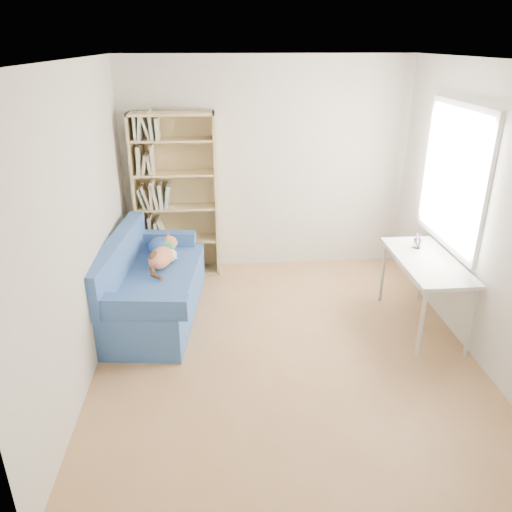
% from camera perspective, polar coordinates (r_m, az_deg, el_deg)
% --- Properties ---
extents(ground, '(4.00, 4.00, 0.00)m').
position_cam_1_polar(ground, '(4.92, 3.24, -10.36)').
color(ground, '#986D44').
rests_on(ground, ground).
extents(room_shell, '(3.54, 4.04, 2.62)m').
position_cam_1_polar(room_shell, '(4.29, 5.01, 8.47)').
color(room_shell, silver).
rests_on(room_shell, ground).
extents(sofa, '(1.03, 1.88, 0.89)m').
position_cam_1_polar(sofa, '(5.43, -11.98, -3.35)').
color(sofa, '#264988').
rests_on(sofa, ground).
extents(bookshelf, '(0.99, 0.31, 1.99)m').
position_cam_1_polar(bookshelf, '(6.18, -9.07, 6.01)').
color(bookshelf, tan).
rests_on(bookshelf, ground).
extents(desk, '(0.57, 1.24, 0.75)m').
position_cam_1_polar(desk, '(5.22, 18.92, -1.10)').
color(desk, white).
rests_on(desk, ground).
extents(pen_cup, '(0.09, 0.09, 0.16)m').
position_cam_1_polar(pen_cup, '(5.44, 17.96, 1.50)').
color(pen_cup, white).
rests_on(pen_cup, desk).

